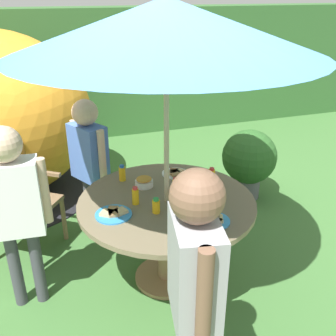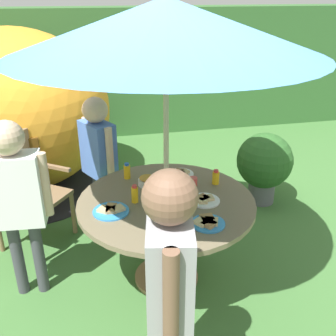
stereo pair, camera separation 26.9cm
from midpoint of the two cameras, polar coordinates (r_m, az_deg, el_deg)
The scene contains 23 objects.
ground_plane at distance 3.20m, azimuth 2.28°, elevation -16.06°, with size 10.00×10.00×0.02m, color #3D6B33.
hedge_backdrop at distance 6.17m, azimuth -6.39°, elevation 13.91°, with size 9.00×0.70×1.86m, color #33602D.
garden_table at distance 2.86m, azimuth 2.47°, elevation -7.19°, with size 1.28×1.28×0.71m.
patio_umbrella at distance 2.43m, azimuth 3.07°, elevation 20.10°, with size 1.94×1.94×2.05m.
wooden_chair at distance 3.51m, azimuth -18.57°, elevation -2.65°, with size 0.68×0.69×0.97m.
dome_tent at distance 4.53m, azimuth -19.84°, elevation 7.82°, with size 2.10×2.10×1.76m.
potted_plant at distance 4.16m, azimuth 15.84°, elevation 0.64°, with size 0.58×0.58×0.76m.
child_in_blue_shirt at distance 3.40m, azimuth -8.04°, elevation 2.69°, with size 0.32×0.39×1.28m.
child_in_white_shirt at distance 2.74m, azimuth -18.95°, elevation -3.18°, with size 0.45×0.23×1.35m.
child_in_grey_shirt at distance 1.83m, azimuth 4.61°, elevation -15.20°, with size 0.27×0.47×1.42m.
snack_bowl at distance 2.97m, azimuth -0.52°, elevation -1.96°, with size 0.14×0.14×0.08m.
plate_center_front at distance 2.79m, azimuth 8.19°, elevation -4.75°, with size 0.22×0.22×0.03m.
plate_mid_right at distance 2.54m, azimuth 8.94°, elevation -8.01°, with size 0.22×0.22×0.03m.
plate_near_left at distance 2.65m, azimuth -5.54°, elevation -6.31°, with size 0.25×0.25×0.03m.
plate_center_back at distance 3.15m, azimuth 4.30°, elevation -0.86°, with size 0.22×0.22×0.03m.
juice_bottle_near_right at distance 2.73m, azimuth -2.13°, elevation -3.96°, with size 0.05×0.05×0.13m.
juice_bottle_far_left at distance 2.68m, azimuth 3.82°, elevation -4.56°, with size 0.05×0.05×0.13m.
juice_bottle_far_right at distance 3.03m, azimuth 9.60°, elevation -1.43°, with size 0.05×0.05×0.12m.
juice_bottle_mid_left at distance 2.86m, azimuth 4.02°, elevation -2.70°, with size 0.05×0.05×0.12m.
juice_bottle_front_edge at distance 2.62m, azimuth 0.73°, elevation -5.58°, with size 0.05×0.05×0.11m.
juice_bottle_back_edge at distance 3.07m, azimuth -3.58°, elevation -0.53°, with size 0.05×0.05×0.13m.
cup_near at distance 2.62m, azimuth 5.04°, elevation -6.00°, with size 0.06×0.06×0.07m, color #4C99D8.
cup_far at distance 2.98m, azimuth 6.30°, elevation -2.07°, with size 0.07×0.07×0.07m, color #E04C47.
Camera 2 is at (-0.51, -2.37, 2.09)m, focal length 41.33 mm.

